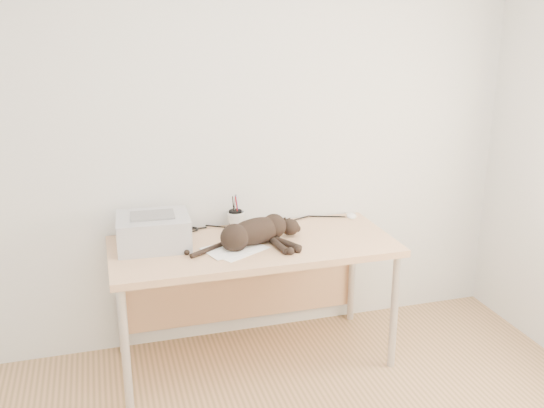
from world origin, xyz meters
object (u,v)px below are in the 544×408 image
object	(u,v)px
desk	(250,259)
mug	(236,220)
pen_cup	(235,219)
printer	(153,231)
mouse	(351,214)
cat	(253,233)

from	to	relation	value
desk	mug	world-z (taller)	mug
desk	pen_cup	bearing A→B (deg)	100.15
printer	pen_cup	world-z (taller)	pen_cup
printer	mouse	distance (m)	1.28
printer	cat	world-z (taller)	printer
desk	printer	bearing A→B (deg)	177.40
desk	pen_cup	xyz separation A→B (m)	(-0.04, 0.20, 0.19)
mug	mouse	size ratio (longest dim) A/B	1.05
printer	pen_cup	bearing A→B (deg)	19.51
cat	mug	distance (m)	0.31
desk	mouse	bearing A→B (deg)	15.06
desk	mouse	world-z (taller)	mouse
printer	pen_cup	size ratio (longest dim) A/B	2.04
printer	mouse	xyz separation A→B (m)	(1.26, 0.17, -0.07)
cat	pen_cup	world-z (taller)	pen_cup
desk	cat	bearing A→B (deg)	-93.36
mug	pen_cup	size ratio (longest dim) A/B	0.56
cat	pen_cup	size ratio (longest dim) A/B	3.47
pen_cup	desk	bearing A→B (deg)	-79.85
desk	cat	size ratio (longest dim) A/B	2.30
printer	pen_cup	xyz separation A→B (m)	(0.51, 0.18, -0.03)
printer	mouse	bearing A→B (deg)	7.64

